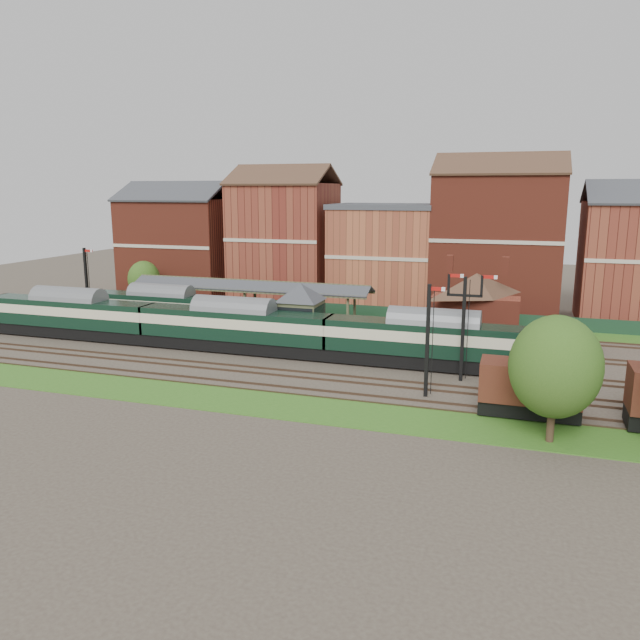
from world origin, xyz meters
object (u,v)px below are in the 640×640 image
(goods_van_a, at_px, (530,385))
(dmu_train, at_px, (234,326))
(platform_railcar, at_px, (162,307))
(signal_box, at_px, (301,314))
(semaphore_bracket, at_px, (464,321))

(goods_van_a, bearing_deg, dmu_train, 160.24)
(dmu_train, relative_size, goods_van_a, 8.53)
(platform_railcar, distance_m, goods_van_a, 39.64)
(dmu_train, bearing_deg, platform_railcar, 150.39)
(signal_box, height_order, platform_railcar, signal_box)
(signal_box, xyz_separation_m, dmu_train, (-5.17, -3.25, -0.81))
(dmu_train, height_order, goods_van_a, dmu_train)
(semaphore_bracket, xyz_separation_m, platform_railcar, (-31.64, 9.00, -2.40))
(signal_box, relative_size, dmu_train, 0.11)
(semaphore_bracket, relative_size, goods_van_a, 1.32)
(dmu_train, bearing_deg, signal_box, 32.17)
(signal_box, height_order, dmu_train, signal_box)
(semaphore_bracket, bearing_deg, signal_box, 159.08)
(platform_railcar, relative_size, goods_van_a, 2.65)
(signal_box, distance_m, dmu_train, 6.16)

